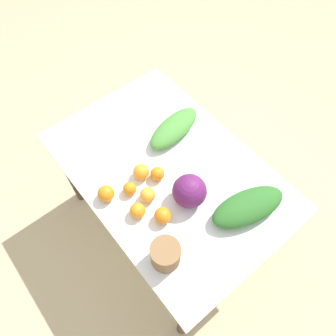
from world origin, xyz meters
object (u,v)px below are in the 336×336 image
(orange_1, at_px, (130,189))
(orange_2, at_px, (163,216))
(cabbage_purple, at_px, (189,191))
(orange_4, at_px, (137,211))
(orange_0, at_px, (148,195))
(orange_6, at_px, (141,172))
(paper_bag, at_px, (165,254))
(greens_bunch_beet_tops, at_px, (248,207))
(orange_3, at_px, (106,194))
(greens_bunch_scallion, at_px, (174,128))
(orange_5, at_px, (158,174))

(orange_1, relative_size, orange_2, 0.83)
(cabbage_purple, xyz_separation_m, orange_4, (0.09, 0.24, -0.04))
(orange_0, relative_size, orange_6, 0.93)
(cabbage_purple, distance_m, paper_bag, 0.32)
(orange_0, bearing_deg, greens_bunch_beet_tops, -137.51)
(orange_1, relative_size, orange_3, 0.81)
(cabbage_purple, height_order, paper_bag, cabbage_purple)
(greens_bunch_beet_tops, distance_m, orange_3, 0.68)
(greens_bunch_scallion, bearing_deg, orange_1, 109.80)
(greens_bunch_scallion, bearing_deg, orange_2, 134.34)
(greens_bunch_beet_tops, xyz_separation_m, orange_0, (0.35, 0.32, -0.01))
(orange_0, height_order, orange_3, orange_3)
(orange_4, bearing_deg, orange_6, -41.36)
(paper_bag, xyz_separation_m, orange_2, (0.16, -0.11, -0.03))
(orange_2, distance_m, orange_4, 0.12)
(greens_bunch_beet_tops, xyz_separation_m, orange_3, (0.49, 0.48, -0.01))
(cabbage_purple, distance_m, orange_1, 0.30)
(orange_0, height_order, orange_1, orange_0)
(orange_2, bearing_deg, greens_bunch_beet_tops, -123.43)
(greens_bunch_scallion, xyz_separation_m, orange_5, (-0.17, 0.25, -0.01))
(greens_bunch_scallion, relative_size, orange_2, 4.35)
(orange_2, bearing_deg, orange_6, -14.14)
(cabbage_purple, bearing_deg, orange_0, 49.73)
(cabbage_purple, distance_m, orange_4, 0.26)
(cabbage_purple, height_order, orange_3, cabbage_purple)
(orange_4, xyz_separation_m, orange_6, (0.16, -0.14, 0.00))
(orange_1, bearing_deg, cabbage_purple, -136.87)
(orange_5, distance_m, orange_6, 0.08)
(greens_bunch_beet_tops, height_order, orange_4, greens_bunch_beet_tops)
(greens_bunch_beet_tops, bearing_deg, greens_bunch_scallion, -3.21)
(orange_6, bearing_deg, orange_3, 87.42)
(greens_bunch_scallion, relative_size, orange_1, 5.25)
(paper_bag, distance_m, greens_bunch_scallion, 0.71)
(orange_0, bearing_deg, cabbage_purple, -130.27)
(orange_2, height_order, orange_3, orange_3)
(paper_bag, relative_size, greens_bunch_scallion, 0.38)
(orange_1, bearing_deg, paper_bag, 168.73)
(greens_bunch_scallion, xyz_separation_m, greens_bunch_beet_tops, (-0.58, 0.03, 0.01))
(orange_6, bearing_deg, greens_bunch_scallion, -70.60)
(greens_bunch_scallion, height_order, orange_6, greens_bunch_scallion)
(orange_1, distance_m, orange_4, 0.13)
(orange_0, distance_m, orange_3, 0.20)
(orange_3, bearing_deg, greens_bunch_beet_tops, -135.43)
(orange_1, distance_m, orange_6, 0.11)
(paper_bag, relative_size, orange_3, 1.60)
(cabbage_purple, bearing_deg, orange_2, 90.80)
(orange_2, height_order, orange_6, same)
(cabbage_purple, relative_size, greens_bunch_scallion, 0.47)
(orange_3, bearing_deg, orange_4, -158.50)
(orange_0, relative_size, orange_2, 0.94)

